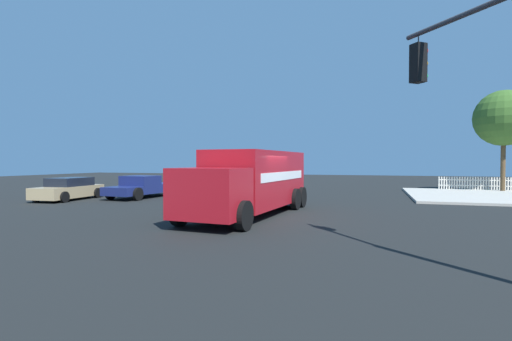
{
  "coord_description": "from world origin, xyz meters",
  "views": [
    {
      "loc": [
        -4.67,
        15.05,
        2.27
      ],
      "look_at": [
        0.19,
        -0.43,
        1.88
      ],
      "focal_mm": 26.5,
      "sensor_mm": 36.0,
      "label": 1
    }
  ],
  "objects": [
    {
      "name": "shade_tree_near",
      "position": [
        -13.6,
        -16.48,
        5.4
      ],
      "size": [
        4.03,
        4.03,
        7.3
      ],
      "color": "brown",
      "rests_on": "sidewalk_corner_near"
    },
    {
      "name": "delivery_truck",
      "position": [
        0.3,
        -0.17,
        1.44
      ],
      "size": [
        3.44,
        8.68,
        2.71
      ],
      "color": "#AD141E",
      "rests_on": "ground"
    },
    {
      "name": "sedan_tan",
      "position": [
        12.65,
        -2.97,
        0.63
      ],
      "size": [
        2.28,
        4.42,
        1.31
      ],
      "color": "tan",
      "rests_on": "ground"
    },
    {
      "name": "picket_fence_run",
      "position": [
        -12.21,
        -17.33,
        0.62
      ],
      "size": [
        5.5,
        0.05,
        0.95
      ],
      "color": "silver",
      "rests_on": "sidewalk_corner_near"
    },
    {
      "name": "traffic_light_primary",
      "position": [
        -7.13,
        6.7,
        3.73
      ],
      "size": [
        2.61,
        3.23,
        5.67
      ],
      "color": "#38383D",
      "rests_on": "ground"
    },
    {
      "name": "pickup_navy",
      "position": [
        9.26,
        -5.45,
        0.73
      ],
      "size": [
        2.61,
        5.35,
        1.38
      ],
      "color": "navy",
      "rests_on": "ground"
    },
    {
      "name": "sidewalk_corner_near",
      "position": [
        -12.21,
        -12.21,
        0.07
      ],
      "size": [
        10.73,
        10.73,
        0.14
      ],
      "primitive_type": "cube",
      "color": "#B2ADA0",
      "rests_on": "ground"
    },
    {
      "name": "ground_plane",
      "position": [
        0.0,
        0.0,
        0.0
      ],
      "size": [
        100.0,
        100.0,
        0.0
      ],
      "primitive_type": "plane",
      "color": "black"
    }
  ]
}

